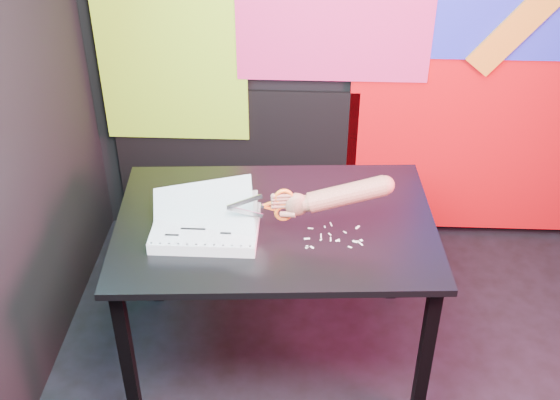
{
  "coord_description": "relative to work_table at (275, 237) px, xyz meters",
  "views": [
    {
      "loc": [
        -0.36,
        -1.8,
        2.44
      ],
      "look_at": [
        -0.47,
        0.49,
        0.87
      ],
      "focal_mm": 45.0,
      "sensor_mm": 36.0,
      "label": 1
    }
  ],
  "objects": [
    {
      "name": "paper_clippings",
      "position": [
        0.24,
        -0.1,
        0.08
      ],
      "size": [
        0.23,
        0.18,
        0.0
      ],
      "color": "white",
      "rests_on": "work_table"
    },
    {
      "name": "work_table",
      "position": [
        0.0,
        0.0,
        0.0
      ],
      "size": [
        1.35,
        0.95,
        0.75
      ],
      "rotation": [
        0.0,
        0.0,
        0.06
      ],
      "color": "black",
      "rests_on": "ground"
    },
    {
      "name": "hand_forearm",
      "position": [
        0.25,
        -0.07,
        0.26
      ],
      "size": [
        0.46,
        0.12,
        0.16
      ],
      "rotation": [
        0.0,
        0.0,
        0.13
      ],
      "color": "#B56A53",
      "rests_on": "work_table"
    },
    {
      "name": "backdrop",
      "position": [
        0.55,
        0.95,
        0.29
      ],
      "size": [
        2.88,
        0.05,
        2.08
      ],
      "color": "red",
      "rests_on": "ground"
    },
    {
      "name": "printout_stack",
      "position": [
        -0.27,
        -0.09,
        0.11
      ],
      "size": [
        0.44,
        0.31,
        0.22
      ],
      "rotation": [
        0.0,
        0.0,
        -0.01
      ],
      "color": "silver",
      "rests_on": "work_table"
    },
    {
      "name": "scissors",
      "position": [
        0.02,
        -0.09,
        0.23
      ],
      "size": [
        0.26,
        0.04,
        0.15
      ],
      "rotation": [
        0.0,
        0.0,
        0.13
      ],
      "color": "silver",
      "rests_on": "printout_stack"
    },
    {
      "name": "room",
      "position": [
        0.49,
        -0.51,
        0.68
      ],
      "size": [
        3.01,
        3.01,
        2.71
      ],
      "color": "black",
      "rests_on": "ground"
    }
  ]
}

